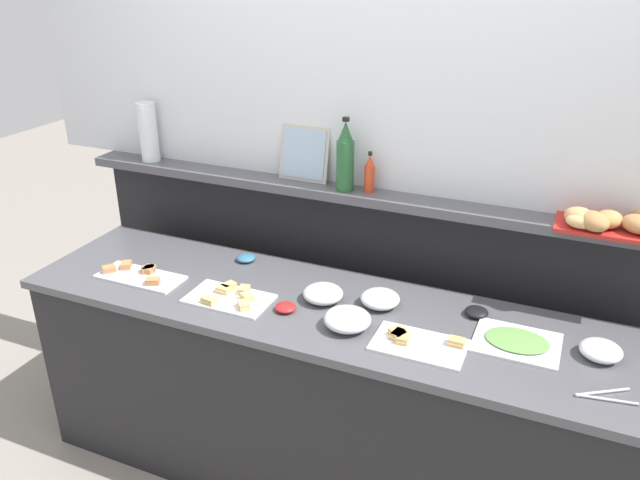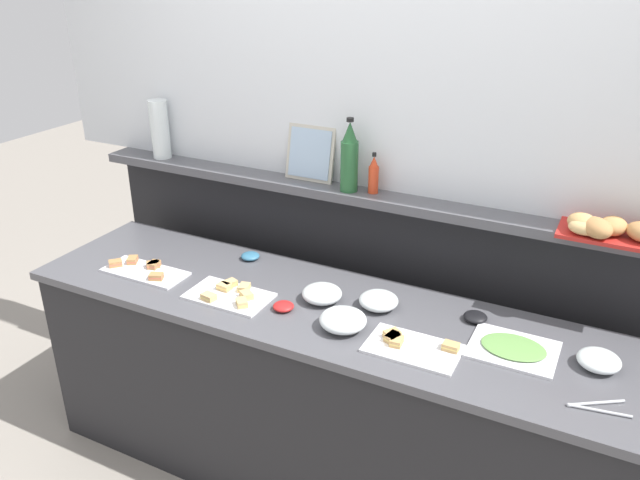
{
  "view_description": "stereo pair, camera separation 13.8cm",
  "coord_description": "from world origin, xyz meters",
  "views": [
    {
      "loc": [
        0.82,
        -1.99,
        2.16
      ],
      "look_at": [
        -0.08,
        0.1,
        1.12
      ],
      "focal_mm": 35.5,
      "sensor_mm": 36.0,
      "label": 1
    },
    {
      "loc": [
        0.95,
        -1.93,
        2.16
      ],
      "look_at": [
        -0.08,
        0.1,
        1.12
      ],
      "focal_mm": 35.5,
      "sensor_mm": 36.0,
      "label": 2
    }
  ],
  "objects": [
    {
      "name": "glass_bowl_extra",
      "position": [
        0.99,
        0.06,
        0.91
      ],
      "size": [
        0.14,
        0.14,
        0.06
      ],
      "color": "silver",
      "rests_on": "buffet_counter"
    },
    {
      "name": "sandwich_platter_rear",
      "position": [
        -0.38,
        -0.1,
        0.9
      ],
      "size": [
        0.34,
        0.2,
        0.04
      ],
      "color": "white",
      "rests_on": "buffet_counter"
    },
    {
      "name": "bread_basket",
      "position": [
        0.98,
        0.39,
        1.27
      ],
      "size": [
        0.41,
        0.3,
        0.08
      ],
      "color": "#B2231E",
      "rests_on": "back_ledge_unit"
    },
    {
      "name": "hot_sauce_bottle",
      "position": [
        0.01,
        0.43,
        1.3
      ],
      "size": [
        0.04,
        0.04,
        0.18
      ],
      "color": "red",
      "rests_on": "back_ledge_unit"
    },
    {
      "name": "back_ledge_unit",
      "position": [
        0.0,
        0.5,
        0.65
      ],
      "size": [
        2.81,
        0.22,
        1.23
      ],
      "color": "black",
      "rests_on": "ground_plane"
    },
    {
      "name": "wine_bottle_green",
      "position": [
        -0.1,
        0.41,
        1.37
      ],
      "size": [
        0.08,
        0.08,
        0.32
      ],
      "color": "#23562D",
      "rests_on": "back_ledge_unit"
    },
    {
      "name": "glass_bowl_large",
      "position": [
        0.18,
        0.09,
        0.92
      ],
      "size": [
        0.16,
        0.16,
        0.06
      ],
      "color": "silver",
      "rests_on": "buffet_counter"
    },
    {
      "name": "water_carafe",
      "position": [
        -1.12,
        0.42,
        1.37
      ],
      "size": [
        0.09,
        0.09,
        0.28
      ],
      "primitive_type": "cylinder",
      "color": "silver",
      "rests_on": "back_ledge_unit"
    },
    {
      "name": "glass_bowl_medium",
      "position": [
        0.12,
        -0.11,
        0.92
      ],
      "size": [
        0.18,
        0.18,
        0.07
      ],
      "color": "silver",
      "rests_on": "buffet_counter"
    },
    {
      "name": "condiment_bowl_teal",
      "position": [
        -0.14,
        -0.09,
        0.9
      ],
      "size": [
        0.08,
        0.08,
        0.03
      ],
      "primitive_type": "ellipsoid",
      "color": "red",
      "rests_on": "buffet_counter"
    },
    {
      "name": "condiment_bowl_red",
      "position": [
        0.55,
        0.17,
        0.9
      ],
      "size": [
        0.09,
        0.09,
        0.03
      ],
      "primitive_type": "ellipsoid",
      "color": "black",
      "rests_on": "buffet_counter"
    },
    {
      "name": "condiment_bowl_cream",
      "position": [
        -0.5,
        0.23,
        0.9
      ],
      "size": [
        0.08,
        0.08,
        0.03
      ],
      "primitive_type": "ellipsoid",
      "color": "teal",
      "rests_on": "buffet_counter"
    },
    {
      "name": "sandwich_platter_front",
      "position": [
        0.39,
        -0.12,
        0.9
      ],
      "size": [
        0.33,
        0.2,
        0.04
      ],
      "color": "white",
      "rests_on": "buffet_counter"
    },
    {
      "name": "glass_bowl_small",
      "position": [
        -0.04,
        0.04,
        0.92
      ],
      "size": [
        0.16,
        0.16,
        0.06
      ],
      "color": "silver",
      "rests_on": "buffet_counter"
    },
    {
      "name": "cold_cuts_platter",
      "position": [
        0.72,
        0.03,
        0.9
      ],
      "size": [
        0.3,
        0.24,
        0.02
      ],
      "color": "silver",
      "rests_on": "buffet_counter"
    },
    {
      "name": "upper_wall_panel",
      "position": [
        0.0,
        0.52,
        1.91
      ],
      "size": [
        3.41,
        0.08,
        1.37
      ],
      "primitive_type": "cube",
      "color": "silver",
      "rests_on": "back_ledge_unit"
    },
    {
      "name": "sandwich_platter_side",
      "position": [
        -0.84,
        -0.09,
        0.9
      ],
      "size": [
        0.38,
        0.16,
        0.04
      ],
      "color": "silver",
      "rests_on": "buffet_counter"
    },
    {
      "name": "buffet_counter",
      "position": [
        0.0,
        0.0,
        0.45
      ],
      "size": [
        2.58,
        0.64,
        0.89
      ],
      "color": "black",
      "rests_on": "ground_plane"
    },
    {
      "name": "framed_picture",
      "position": [
        -0.31,
        0.46,
        1.35
      ],
      "size": [
        0.23,
        0.06,
        0.24
      ],
      "color": "#B2AD9E",
      "rests_on": "back_ledge_unit"
    },
    {
      "name": "serving_tongs",
      "position": [
        1.01,
        -0.17,
        0.89
      ],
      "size": [
        0.19,
        0.11,
        0.01
      ],
      "color": "#B7BABF",
      "rests_on": "buffet_counter"
    },
    {
      "name": "ground_plane",
      "position": [
        0.0,
        0.6,
        0.0
      ],
      "size": [
        12.0,
        12.0,
        0.0
      ],
      "primitive_type": "plane",
      "color": "gray"
    }
  ]
}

